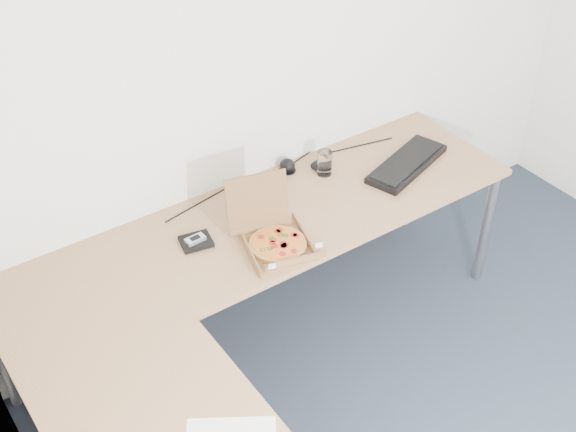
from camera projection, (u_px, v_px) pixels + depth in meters
desk at (255, 310)px, 3.09m from camera, size 2.50×2.20×0.73m
pizza_box at (276, 240)px, 3.35m from camera, size 0.28×0.32×0.28m
drinking_glass at (325, 163)px, 3.77m from camera, size 0.07×0.07×0.13m
keyboard at (407, 164)px, 3.85m from camera, size 0.54×0.33×0.03m
mouse at (320, 164)px, 3.84m from camera, size 0.11×0.07×0.04m
wallet at (196, 242)px, 3.37m from camera, size 0.15×0.14×0.02m
phone at (195, 239)px, 3.35m from camera, size 0.09×0.05×0.02m
dome_speaker at (287, 165)px, 3.80m from camera, size 0.09×0.09×0.07m
cable_bundle at (277, 174)px, 3.80m from camera, size 0.64×0.13×0.01m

